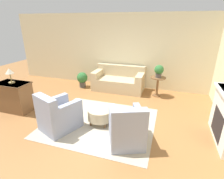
% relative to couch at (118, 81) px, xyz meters
% --- Properties ---
extents(ground_plane, '(16.00, 16.00, 0.00)m').
position_rel_couch_xyz_m(ground_plane, '(0.21, -2.46, -0.34)').
color(ground_plane, '#996638').
extents(wall_back, '(9.90, 0.12, 2.80)m').
position_rel_couch_xyz_m(wall_back, '(0.21, 0.55, 1.06)').
color(wall_back, beige).
rests_on(wall_back, ground_plane).
extents(rug, '(2.78, 2.38, 0.01)m').
position_rel_couch_xyz_m(rug, '(0.21, -2.46, -0.33)').
color(rug, '#B2A893').
rests_on(rug, ground_plane).
extents(couch, '(1.91, 0.92, 0.91)m').
position_rel_couch_xyz_m(couch, '(0.00, 0.00, 0.00)').
color(couch, '#C6B289').
rests_on(couch, ground_plane).
extents(armchair_left, '(0.98, 1.06, 0.95)m').
position_rel_couch_xyz_m(armchair_left, '(-0.64, -3.04, 0.04)').
color(armchair_left, '#8E99B2').
rests_on(armchair_left, rug).
extents(armchair_right, '(0.98, 1.06, 0.95)m').
position_rel_couch_xyz_m(armchair_right, '(1.06, -3.04, 0.04)').
color(armchair_right, '#8E99B2').
rests_on(armchair_right, rug).
extents(ottoman_table, '(0.64, 0.64, 0.40)m').
position_rel_couch_xyz_m(ottoman_table, '(0.23, -2.47, -0.07)').
color(ottoman_table, '#C6B289').
rests_on(ottoman_table, rug).
extents(side_table, '(0.52, 0.52, 0.69)m').
position_rel_couch_xyz_m(side_table, '(1.47, -0.18, 0.13)').
color(side_table, brown).
rests_on(side_table, ground_plane).
extents(dresser, '(0.95, 0.57, 0.86)m').
position_rel_couch_xyz_m(dresser, '(-2.40, -2.58, 0.11)').
color(dresser, brown).
rests_on(dresser, ground_plane).
extents(potted_plant_on_side_table, '(0.31, 0.31, 0.43)m').
position_rel_couch_xyz_m(potted_plant_on_side_table, '(1.47, -0.18, 0.60)').
color(potted_plant_on_side_table, '#4C4742').
rests_on(potted_plant_on_side_table, side_table).
extents(potted_plant_floor, '(0.42, 0.42, 0.61)m').
position_rel_couch_xyz_m(potted_plant_floor, '(-1.46, -0.18, 0.02)').
color(potted_plant_floor, '#4C4742').
rests_on(potted_plant_floor, ground_plane).
extents(table_lamp, '(0.22, 0.22, 0.42)m').
position_rel_couch_xyz_m(table_lamp, '(-2.40, -2.58, 0.84)').
color(table_lamp, tan).
rests_on(table_lamp, dresser).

